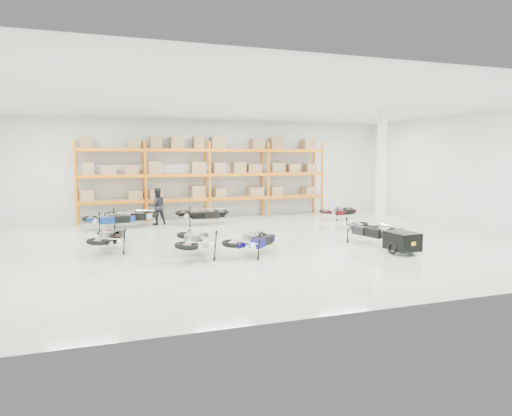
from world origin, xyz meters
name	(u,v)px	position (x,y,z in m)	size (l,w,h in m)	color
room	(252,174)	(0.00, 0.00, 2.25)	(18.00, 18.00, 18.00)	#B1C5B3
pallet_rack	(207,169)	(0.00, 6.45, 2.26)	(11.28, 0.98, 3.62)	orange
structural_column	(381,172)	(5.20, 0.50, 2.25)	(0.25, 0.25, 4.50)	white
moto_blue_centre	(253,237)	(-0.59, -1.81, 0.54)	(0.78, 1.76, 1.08)	#0D0854
moto_silver_left	(196,237)	(-2.18, -1.49, 0.58)	(0.85, 1.91, 1.17)	#B6B8BE
moto_black_far_left	(110,234)	(-4.44, 0.07, 0.54)	(0.78, 1.75, 1.07)	black
moto_touring_right	(371,226)	(3.58, -1.42, 0.60)	(0.87, 1.95, 1.19)	black
trailer	(402,241)	(3.58, -3.01, 0.37)	(0.79, 1.52, 0.63)	black
moto_back_a	(111,216)	(-4.30, 4.38, 0.55)	(0.80, 1.81, 1.10)	navy
moto_back_b	(131,212)	(-3.53, 4.97, 0.58)	(0.84, 1.89, 1.15)	#A3A7AC
moto_back_c	(202,211)	(-0.68, 4.52, 0.58)	(0.85, 1.91, 1.16)	black
moto_back_d	(340,209)	(5.48, 4.03, 0.48)	(0.70, 1.58, 0.96)	#3E0C10
person_back	(157,206)	(-2.44, 5.25, 0.77)	(0.75, 0.58, 1.53)	black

